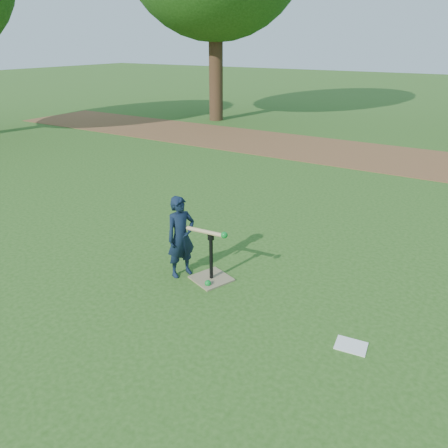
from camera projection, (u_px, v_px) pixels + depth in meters
The scene contains 7 objects.
ground at pixel (186, 273), 5.64m from camera, with size 80.00×80.00×0.00m, color #285116.
dirt_strip at pixel (356, 154), 11.50m from camera, with size 24.00×3.00×0.01m, color brown.
child at pixel (181, 237), 5.41m from camera, with size 0.38×0.25×1.05m, color black.
wiffle_ball_ground at pixel (208, 283), 5.33m from camera, with size 0.08×0.08×0.08m, color #0C8527.
clipboard at pixel (351, 346), 4.30m from camera, with size 0.30×0.23×0.01m, color white.
batting_tee at pixel (211, 272), 5.45m from camera, with size 0.55×0.55×0.61m.
swing_action at pixel (204, 231), 5.25m from camera, with size 0.72×0.13×0.12m.
Camera 1 is at (3.04, -3.93, 2.79)m, focal length 35.00 mm.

